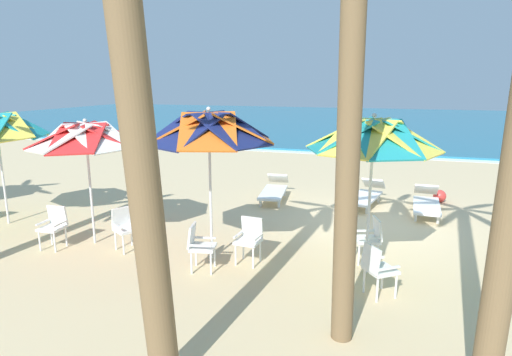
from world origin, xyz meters
TOP-DOWN VIEW (x-y plane):
  - ground_plane at (0.00, 0.00)m, footprint 80.00×80.00m
  - sea at (0.00, 28.57)m, footprint 80.00×36.00m
  - surf_foam at (0.00, 10.27)m, footprint 80.00×0.70m
  - beach_umbrella_0 at (0.04, -2.76)m, footprint 2.29×2.29m
  - plastic_chair_0 at (0.26, -3.60)m, footprint 0.63×0.63m
  - plastic_chair_1 at (0.06, -2.22)m, footprint 0.59×0.56m
  - beach_umbrella_1 at (-2.86, -3.01)m, footprint 2.49×2.49m
  - plastic_chair_2 at (-2.10, -2.95)m, footprint 0.47×0.50m
  - plastic_chair_3 at (-2.85, -3.57)m, footprint 0.55×0.53m
  - beach_umbrella_2 at (-5.56, -3.03)m, footprint 2.31×2.31m
  - plastic_chair_4 at (-6.16, -3.49)m, footprint 0.47×0.50m
  - plastic_chair_5 at (-4.71, -3.12)m, footprint 0.62×0.60m
  - sun_lounger_0 at (1.26, 1.49)m, footprint 0.68×2.16m
  - sun_lounger_1 at (-0.31, 1.79)m, footprint 1.01×2.22m
  - sun_lounger_2 at (-2.90, 1.57)m, footprint 0.90×2.21m
  - palm_tree_2 at (-1.93, -6.73)m, footprint 3.11×3.04m
  - palm_tree_4 at (-0.14, -5.17)m, footprint 2.80×2.81m
  - beach_ball at (1.68, 2.72)m, footprint 0.35×0.35m

SIDE VIEW (x-z plane):
  - ground_plane at x=0.00m, z-range 0.00..0.00m
  - surf_foam at x=0.00m, z-range 0.00..0.01m
  - sea at x=0.00m, z-range 0.00..0.10m
  - beach_ball at x=1.68m, z-range 0.00..0.35m
  - sun_lounger_0 at x=1.26m, z-range -0.03..0.59m
  - sun_lounger_1 at x=-0.31m, z-range -0.03..0.59m
  - sun_lounger_2 at x=-2.90m, z-range -0.03..0.59m
  - plastic_chair_0 at x=0.26m, z-range 0.06..0.93m
  - plastic_chair_1 at x=0.06m, z-range 0.06..0.93m
  - plastic_chair_2 at x=-2.10m, z-range 0.06..0.93m
  - plastic_chair_3 at x=-2.85m, z-range 0.06..0.93m
  - plastic_chair_4 at x=-6.16m, z-range 0.06..0.93m
  - plastic_chair_5 at x=-4.71m, z-range 0.06..0.93m
  - beach_umbrella_2 at x=-5.56m, z-range 0.96..3.60m
  - beach_umbrella_0 at x=0.04m, z-range 1.03..3.89m
  - beach_umbrella_1 at x=-2.86m, z-range 1.06..3.98m
  - palm_tree_2 at x=-1.93m, z-range 0.49..6.80m
  - palm_tree_4 at x=-0.14m, z-range 0.63..6.68m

